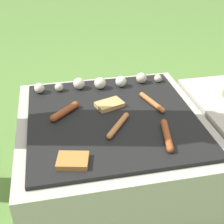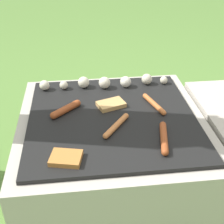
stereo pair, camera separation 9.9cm
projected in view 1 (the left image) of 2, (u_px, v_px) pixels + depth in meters
name	position (u px, v px, depth m)	size (l,w,h in m)	color
ground_plane	(112.00, 179.00, 1.58)	(14.00, 14.00, 0.00)	#567F38
grill	(112.00, 150.00, 1.48)	(0.83, 0.83, 0.38)	#B2AA9E
sausage_front_center	(118.00, 125.00, 1.30)	(0.13, 0.16, 0.02)	#C6753D
sausage_back_center	(152.00, 102.00, 1.46)	(0.07, 0.18, 0.02)	#B7602D
sausage_front_left	(167.00, 135.00, 1.24)	(0.06, 0.20, 0.03)	#93421E
sausage_back_right	(65.00, 111.00, 1.38)	(0.14, 0.13, 0.03)	#93421E
bread_slice_center	(73.00, 160.00, 1.11)	(0.13, 0.11, 0.02)	#B27033
bread_slice_right	(110.00, 104.00, 1.44)	(0.14, 0.12, 0.02)	tan
mushroom_row	(100.00, 83.00, 1.59)	(0.66, 0.08, 0.06)	beige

